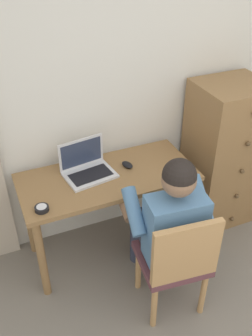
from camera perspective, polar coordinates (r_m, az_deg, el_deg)
The scene contains 8 objects.
wall_back at distance 2.85m, azimuth 1.36°, elevation 12.94°, with size 4.80×0.05×2.50m, color silver.
desk at distance 2.76m, azimuth -2.72°, elevation -3.01°, with size 1.25×0.56×0.73m.
dresser at distance 3.23m, azimuth 14.30°, elevation 1.91°, with size 0.53×0.51×1.23m.
chair at distance 2.47m, azimuth 7.56°, elevation -13.44°, with size 0.46×0.44×0.86m.
person_seated at distance 2.46m, azimuth 6.16°, elevation -7.63°, with size 0.57×0.61×1.18m.
laptop at distance 2.69m, azimuth -5.85°, elevation 0.10°, with size 0.37×0.30×0.24m.
computer_mouse at distance 2.77m, azimuth 0.20°, elevation 0.49°, with size 0.06×0.10×0.03m, color black.
desk_clock at distance 2.45m, azimuth -12.47°, elevation -5.92°, with size 0.09×0.09×0.03m.
Camera 1 is at (-1.09, -0.21, 2.31)m, focal length 40.81 mm.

